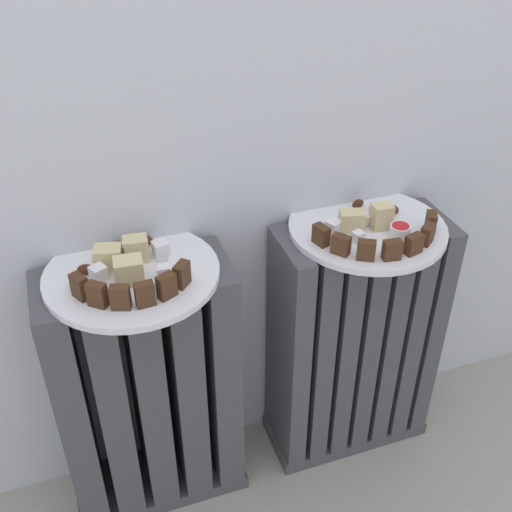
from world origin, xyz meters
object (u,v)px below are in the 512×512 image
object	(u,v)px
plate_right	(367,228)
jam_bowl_right	(400,231)
radiator_left	(149,394)
radiator_right	(353,343)
fork	(160,270)
plate_left	(132,274)

from	to	relation	value
plate_right	jam_bowl_right	bearing A→B (deg)	-57.73
plate_right	jam_bowl_right	xyz separation A→B (m)	(0.03, -0.05, 0.02)
radiator_left	plate_right	world-z (taller)	plate_right
radiator_left	jam_bowl_right	distance (m)	0.57
radiator_right	jam_bowl_right	distance (m)	0.32
radiator_left	fork	size ratio (longest dim) A/B	5.98
plate_right	fork	distance (m)	0.40
jam_bowl_right	fork	world-z (taller)	jam_bowl_right
jam_bowl_right	fork	distance (m)	0.43
radiator_right	plate_right	bearing A→B (deg)	-116.57
jam_bowl_right	plate_right	bearing A→B (deg)	122.27
jam_bowl_right	fork	size ratio (longest dim) A/B	0.40
radiator_right	plate_right	xyz separation A→B (m)	(-0.00, -0.00, 0.29)
radiator_left	radiator_right	distance (m)	0.44
radiator_right	fork	size ratio (longest dim) A/B	5.98
radiator_left	fork	xyz separation A→B (m)	(0.05, -0.02, 0.30)
plate_right	fork	world-z (taller)	fork
plate_left	fork	distance (m)	0.05
radiator_left	plate_left	distance (m)	0.29
radiator_left	jam_bowl_right	bearing A→B (deg)	-6.60
jam_bowl_right	plate_left	bearing A→B (deg)	173.40
plate_right	radiator_left	bearing A→B (deg)	180.00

